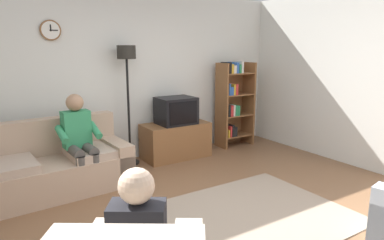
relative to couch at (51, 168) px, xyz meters
The scene contains 10 objects.
ground_plane 2.34m from the couch, 53.74° to the right, with size 12.00×12.00×0.00m, color brown.
back_wall_assembly 1.89m from the couch, 29.98° to the left, with size 6.20×0.17×2.70m.
couch is the anchor object (origin of this frame).
tv_stand 2.07m from the couch, 10.61° to the left, with size 1.10×0.56×0.58m.
tv 2.12m from the couch, ahead, with size 0.60×0.49×0.44m.
bookshelf 3.37m from the couch, ahead, with size 0.68×0.36×1.58m.
floor_lamp 1.76m from the couch, 20.87° to the left, with size 0.28×0.28×1.85m.
area_rug 2.51m from the couch, 48.32° to the right, with size 2.20×1.70×0.01m, color gray.
person_on_couch 0.53m from the couch, 17.51° to the right, with size 0.53×0.55×1.24m.
person_in_left_armchair 2.60m from the couch, 87.89° to the right, with size 0.61×0.64×1.12m.
Camera 1 is at (-2.05, -2.55, 1.81)m, focal length 31.80 mm.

